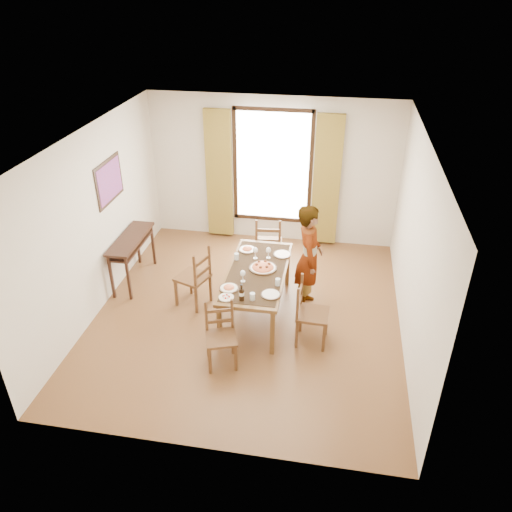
% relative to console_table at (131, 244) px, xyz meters
% --- Properties ---
extents(ground, '(5.00, 5.00, 0.00)m').
position_rel_console_table_xyz_m(ground, '(2.03, -0.60, -0.68)').
color(ground, brown).
rests_on(ground, ground).
extents(room_shell, '(4.60, 5.10, 2.74)m').
position_rel_console_table_xyz_m(room_shell, '(2.03, -0.47, 0.86)').
color(room_shell, beige).
rests_on(room_shell, ground).
extents(console_table, '(0.38, 1.20, 0.80)m').
position_rel_console_table_xyz_m(console_table, '(0.00, 0.00, 0.00)').
color(console_table, '#321910').
rests_on(console_table, ground).
extents(dining_table, '(0.84, 1.84, 0.76)m').
position_rel_console_table_xyz_m(dining_table, '(2.16, -0.57, 0.00)').
color(dining_table, brown).
rests_on(dining_table, ground).
extents(chair_west, '(0.57, 0.57, 1.00)m').
position_rel_console_table_xyz_m(chair_west, '(1.19, -0.49, -0.22)').
color(chair_west, brown).
rests_on(chair_west, ground).
extents(chair_north, '(0.49, 0.49, 1.01)m').
position_rel_console_table_xyz_m(chair_north, '(2.13, 0.73, -0.22)').
color(chair_north, brown).
rests_on(chair_north, ground).
extents(chair_south, '(0.49, 0.49, 0.88)m').
position_rel_console_table_xyz_m(chair_south, '(1.88, -1.71, -0.27)').
color(chair_south, brown).
rests_on(chair_south, ground).
extents(chair_east, '(0.45, 0.45, 0.97)m').
position_rel_console_table_xyz_m(chair_east, '(2.99, -1.08, -0.23)').
color(chair_east, brown).
rests_on(chair_east, ground).
extents(man, '(0.68, 0.50, 1.68)m').
position_rel_console_table_xyz_m(man, '(2.88, -0.22, 0.15)').
color(man, gray).
rests_on(man, ground).
extents(plate_sw, '(0.27, 0.27, 0.05)m').
position_rel_console_table_xyz_m(plate_sw, '(1.86, -1.10, 0.10)').
color(plate_sw, silver).
rests_on(plate_sw, dining_table).
extents(plate_se, '(0.27, 0.27, 0.05)m').
position_rel_console_table_xyz_m(plate_se, '(2.45, -1.15, 0.10)').
color(plate_se, silver).
rests_on(plate_se, dining_table).
extents(plate_nw, '(0.27, 0.27, 0.05)m').
position_rel_console_table_xyz_m(plate_nw, '(1.91, -0.00, 0.10)').
color(plate_nw, silver).
rests_on(plate_nw, dining_table).
extents(plate_ne, '(0.27, 0.27, 0.05)m').
position_rel_console_table_xyz_m(plate_ne, '(2.47, -0.06, 0.10)').
color(plate_ne, silver).
rests_on(plate_ne, dining_table).
extents(pasta_platter, '(0.40, 0.40, 0.10)m').
position_rel_console_table_xyz_m(pasta_platter, '(2.24, -0.51, 0.12)').
color(pasta_platter, red).
rests_on(pasta_platter, dining_table).
extents(caprese_plate, '(0.20, 0.20, 0.04)m').
position_rel_console_table_xyz_m(caprese_plate, '(1.88, -1.32, 0.09)').
color(caprese_plate, silver).
rests_on(caprese_plate, dining_table).
extents(wine_glass_a, '(0.08, 0.08, 0.18)m').
position_rel_console_table_xyz_m(wine_glass_a, '(2.02, -0.89, 0.16)').
color(wine_glass_a, white).
rests_on(wine_glass_a, dining_table).
extents(wine_glass_b, '(0.08, 0.08, 0.18)m').
position_rel_console_table_xyz_m(wine_glass_b, '(2.27, -0.19, 0.16)').
color(wine_glass_b, white).
rests_on(wine_glass_b, dining_table).
extents(wine_glass_c, '(0.08, 0.08, 0.18)m').
position_rel_console_table_xyz_m(wine_glass_c, '(2.08, -0.23, 0.16)').
color(wine_glass_c, white).
rests_on(wine_glass_c, dining_table).
extents(tumbler_a, '(0.07, 0.07, 0.10)m').
position_rel_console_table_xyz_m(tumbler_a, '(2.51, -0.90, 0.12)').
color(tumbler_a, silver).
rests_on(tumbler_a, dining_table).
extents(tumbler_b, '(0.07, 0.07, 0.10)m').
position_rel_console_table_xyz_m(tumbler_b, '(1.81, -0.31, 0.12)').
color(tumbler_b, silver).
rests_on(tumbler_b, dining_table).
extents(tumbler_c, '(0.07, 0.07, 0.10)m').
position_rel_console_table_xyz_m(tumbler_c, '(2.22, -1.30, 0.12)').
color(tumbler_c, silver).
rests_on(tumbler_c, dining_table).
extents(wine_bottle, '(0.07, 0.07, 0.25)m').
position_rel_console_table_xyz_m(wine_bottle, '(2.09, -1.33, 0.20)').
color(wine_bottle, black).
rests_on(wine_bottle, dining_table).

